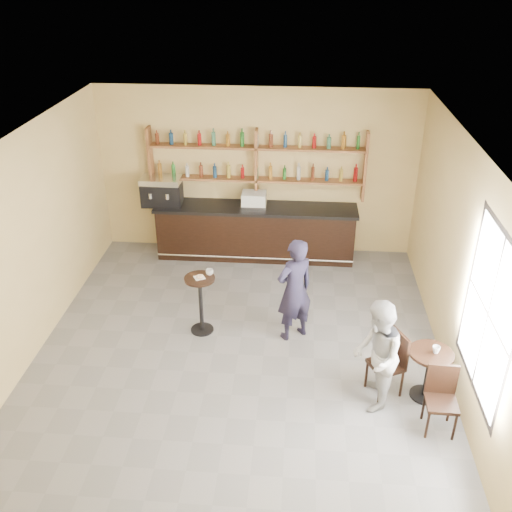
# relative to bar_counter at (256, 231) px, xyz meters

# --- Properties ---
(floor) EXTENTS (7.00, 7.00, 0.00)m
(floor) POSITION_rel_bar_counter_xyz_m (-0.00, -3.15, -0.52)
(floor) COLOR slate
(floor) RESTS_ON ground
(ceiling) EXTENTS (7.00, 7.00, 0.00)m
(ceiling) POSITION_rel_bar_counter_xyz_m (-0.00, -3.15, 2.68)
(ceiling) COLOR white
(ceiling) RESTS_ON wall_back
(wall_back) EXTENTS (7.00, 0.00, 7.00)m
(wall_back) POSITION_rel_bar_counter_xyz_m (-0.00, 0.35, 1.08)
(wall_back) COLOR #D8BC7B
(wall_back) RESTS_ON floor
(wall_front) EXTENTS (7.00, 0.00, 7.00)m
(wall_front) POSITION_rel_bar_counter_xyz_m (-0.00, -6.65, 1.08)
(wall_front) COLOR #D8BC7B
(wall_front) RESTS_ON floor
(wall_left) EXTENTS (0.00, 7.00, 7.00)m
(wall_left) POSITION_rel_bar_counter_xyz_m (-3.00, -3.15, 1.08)
(wall_left) COLOR #D8BC7B
(wall_left) RESTS_ON floor
(wall_right) EXTENTS (0.00, 7.00, 7.00)m
(wall_right) POSITION_rel_bar_counter_xyz_m (3.00, -3.15, 1.08)
(wall_right) COLOR #D8BC7B
(wall_right) RESTS_ON floor
(window_pane) EXTENTS (0.00, 2.00, 2.00)m
(window_pane) POSITION_rel_bar_counter_xyz_m (2.99, -4.35, 1.18)
(window_pane) COLOR white
(window_pane) RESTS_ON wall_right
(window_frame) EXTENTS (0.04, 1.70, 2.10)m
(window_frame) POSITION_rel_bar_counter_xyz_m (2.98, -4.35, 1.18)
(window_frame) COLOR black
(window_frame) RESTS_ON wall_right
(shelf_unit) EXTENTS (4.00, 0.26, 1.40)m
(shelf_unit) POSITION_rel_bar_counter_xyz_m (-0.00, 0.22, 1.29)
(shelf_unit) COLOR brown
(shelf_unit) RESTS_ON wall_back
(liquor_bottles) EXTENTS (3.68, 0.10, 1.00)m
(liquor_bottles) POSITION_rel_bar_counter_xyz_m (-0.00, 0.22, 1.46)
(liquor_bottles) COLOR #8C5919
(liquor_bottles) RESTS_ON shelf_unit
(bar_counter) EXTENTS (3.84, 0.75, 1.04)m
(bar_counter) POSITION_rel_bar_counter_xyz_m (0.00, 0.00, 0.00)
(bar_counter) COLOR black
(bar_counter) RESTS_ON floor
(espresso_machine) EXTENTS (0.78, 0.53, 0.53)m
(espresso_machine) POSITION_rel_bar_counter_xyz_m (-1.78, 0.00, 0.79)
(espresso_machine) COLOR black
(espresso_machine) RESTS_ON bar_counter
(pastry_case) EXTENTS (0.48, 0.38, 0.28)m
(pastry_case) POSITION_rel_bar_counter_xyz_m (-0.03, 0.00, 0.66)
(pastry_case) COLOR silver
(pastry_case) RESTS_ON bar_counter
(pedestal_table) EXTENTS (0.62, 0.62, 0.97)m
(pedestal_table) POSITION_rel_bar_counter_xyz_m (-0.64, -2.58, -0.04)
(pedestal_table) COLOR black
(pedestal_table) RESTS_ON floor
(napkin) EXTENTS (0.20, 0.20, 0.00)m
(napkin) POSITION_rel_bar_counter_xyz_m (-0.64, -2.58, 0.45)
(napkin) COLOR white
(napkin) RESTS_ON pedestal_table
(donut) EXTENTS (0.15, 0.15, 0.04)m
(donut) POSITION_rel_bar_counter_xyz_m (-0.63, -2.59, 0.47)
(donut) COLOR #CA8949
(donut) RESTS_ON napkin
(cup_pedestal) EXTENTS (0.12, 0.12, 0.09)m
(cup_pedestal) POSITION_rel_bar_counter_xyz_m (-0.50, -2.48, 0.49)
(cup_pedestal) COLOR white
(cup_pedestal) RESTS_ON pedestal_table
(man_main) EXTENTS (0.73, 0.68, 1.67)m
(man_main) POSITION_rel_bar_counter_xyz_m (0.79, -2.60, 0.32)
(man_main) COLOR black
(man_main) RESTS_ON floor
(cafe_table) EXTENTS (0.72, 0.72, 0.73)m
(cafe_table) POSITION_rel_bar_counter_xyz_m (2.60, -3.83, -0.15)
(cafe_table) COLOR black
(cafe_table) RESTS_ON floor
(cup_cafe) EXTENTS (0.12, 0.12, 0.10)m
(cup_cafe) POSITION_rel_bar_counter_xyz_m (2.65, -3.83, 0.26)
(cup_cafe) COLOR white
(cup_cafe) RESTS_ON cafe_table
(chair_west) EXTENTS (0.53, 0.53, 0.92)m
(chair_west) POSITION_rel_bar_counter_xyz_m (2.05, -3.78, -0.06)
(chair_west) COLOR black
(chair_west) RESTS_ON floor
(chair_south) EXTENTS (0.39, 0.39, 0.88)m
(chair_south) POSITION_rel_bar_counter_xyz_m (2.65, -4.43, -0.08)
(chair_south) COLOR black
(chair_south) RESTS_ON floor
(patron_second) EXTENTS (0.65, 0.80, 1.55)m
(patron_second) POSITION_rel_bar_counter_xyz_m (1.87, -4.01, 0.26)
(patron_second) COLOR #A6A6AB
(patron_second) RESTS_ON floor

